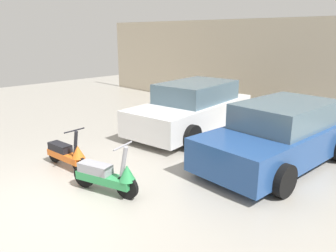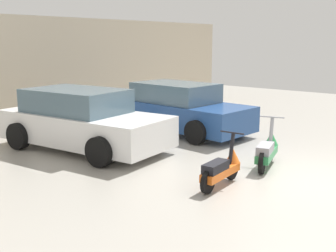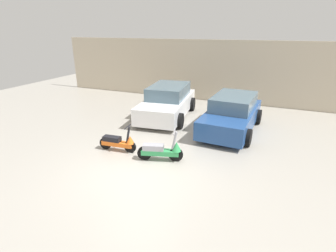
% 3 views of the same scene
% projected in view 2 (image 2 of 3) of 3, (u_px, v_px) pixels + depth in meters
% --- Properties ---
extents(ground_plane, '(28.00, 28.00, 0.00)m').
position_uv_depth(ground_plane, '(296.00, 179.00, 8.27)').
color(ground_plane, '#9E998E').
extents(wall_back, '(19.60, 0.12, 3.43)m').
position_uv_depth(wall_back, '(37.00, 71.00, 13.48)').
color(wall_back, beige).
rests_on(wall_back, ground_plane).
extents(scooter_front_left, '(1.38, 0.50, 0.96)m').
position_uv_depth(scooter_front_left, '(222.00, 168.00, 7.84)').
color(scooter_front_left, black).
rests_on(scooter_front_left, ground_plane).
extents(scooter_front_right, '(1.44, 0.70, 1.03)m').
position_uv_depth(scooter_front_right, '(267.00, 150.00, 9.03)').
color(scooter_front_right, black).
rests_on(scooter_front_right, ground_plane).
extents(car_rear_left, '(2.51, 4.56, 1.49)m').
position_uv_depth(car_rear_left, '(82.00, 121.00, 10.46)').
color(car_rear_left, white).
rests_on(car_rear_left, ground_plane).
extents(car_rear_center, '(2.23, 4.32, 1.44)m').
position_uv_depth(car_rear_center, '(180.00, 109.00, 12.44)').
color(car_rear_center, navy).
rests_on(car_rear_center, ground_plane).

